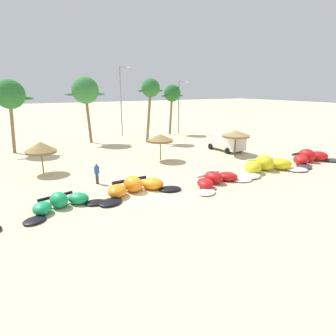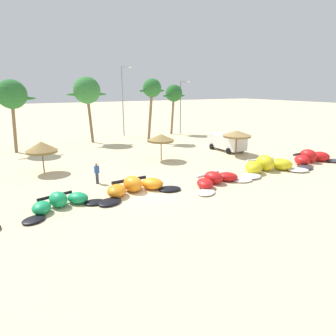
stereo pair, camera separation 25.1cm
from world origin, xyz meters
The scene contains 17 objects.
ground_plane centered at (0.00, 0.00, 0.00)m, with size 260.00×260.00×0.00m, color beige.
kite_left centered at (-5.89, 0.20, 0.37)m, with size 5.29×3.17×0.97m.
kite_left_of_center centered at (-0.75, 0.56, 0.43)m, with size 6.62×3.26×1.11m.
kite_center centered at (5.49, -0.74, 0.36)m, with size 6.13×3.51×0.93m.
kite_right_of_center centered at (11.69, -0.09, 0.53)m, with size 7.26×3.77×1.39m.
kite_right centered at (17.78, 0.00, 0.50)m, with size 6.93×3.33×1.31m.
beach_umbrella_middle centered at (-5.79, 9.06, 2.29)m, with size 2.69×2.69×2.78m.
beach_umbrella_near_palms centered at (5.31, 8.14, 2.32)m, with size 2.66×2.66×2.70m.
beach_umbrella_outermost centered at (13.41, 6.03, 2.42)m, with size 3.11×3.11×2.77m.
parked_van centered at (14.21, 8.70, 1.09)m, with size 2.28×4.87×1.84m.
person_near_kites centered at (-2.53, 3.86, 0.82)m, with size 0.36×0.24×1.62m.
palm_left_of_gap centered at (-7.23, 19.49, 6.41)m, with size 4.80×3.20×8.10m.
palm_center_left centered at (1.55, 21.62, 6.77)m, with size 5.18×3.45×8.59m.
palm_center_right centered at (9.18, 18.08, 6.92)m, with size 3.64×2.43×8.36m.
palm_right_of_gap centered at (15.27, 22.86, 6.18)m, with size 3.91×2.61×7.64m.
lamppost_west centered at (7.76, 24.96, 5.65)m, with size 1.75×0.24×10.21m.
lamppost_west_center centered at (16.51, 22.63, 4.62)m, with size 1.78×0.24×8.19m.
Camera 1 is at (-8.49, -17.80, 7.28)m, focal length 31.52 mm.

